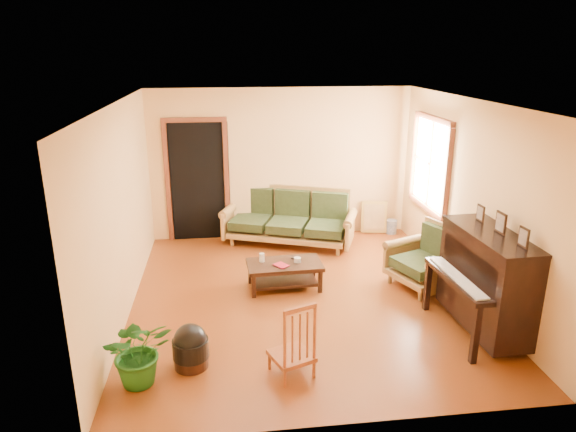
{
  "coord_description": "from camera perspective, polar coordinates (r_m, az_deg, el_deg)",
  "views": [
    {
      "loc": [
        -0.97,
        -6.2,
        3.21
      ],
      "look_at": [
        -0.17,
        0.2,
        1.1
      ],
      "focal_mm": 32.0,
      "sensor_mm": 36.0,
      "label": 1
    }
  ],
  "objects": [
    {
      "name": "floor",
      "position": [
        7.05,
        1.57,
        -8.98
      ],
      "size": [
        5.0,
        5.0,
        0.0
      ],
      "primitive_type": "plane",
      "color": "#5C260C",
      "rests_on": "ground"
    },
    {
      "name": "doorway",
      "position": [
        8.96,
        -10.03,
        3.73
      ],
      "size": [
        1.08,
        0.16,
        2.05
      ],
      "primitive_type": "cube",
      "color": "black",
      "rests_on": "floor"
    },
    {
      "name": "window",
      "position": [
        8.32,
        15.55,
        5.6
      ],
      "size": [
        0.12,
        1.36,
        1.46
      ],
      "primitive_type": "cube",
      "color": "white",
      "rests_on": "right_wall"
    },
    {
      "name": "sofa",
      "position": [
        8.72,
        0.04,
        -0.21
      ],
      "size": [
        2.38,
        1.64,
        0.94
      ],
      "primitive_type": "cube",
      "rotation": [
        0.0,
        0.0,
        -0.37
      ],
      "color": "olive",
      "rests_on": "floor"
    },
    {
      "name": "coffee_table",
      "position": [
        7.23,
        -0.39,
        -6.6
      ],
      "size": [
        1.06,
        0.61,
        0.37
      ],
      "primitive_type": "cube",
      "rotation": [
        0.0,
        0.0,
        0.04
      ],
      "color": "black",
      "rests_on": "floor"
    },
    {
      "name": "armchair",
      "position": [
        7.39,
        14.81,
        -4.47
      ],
      "size": [
        1.13,
        1.15,
        0.9
      ],
      "primitive_type": "cube",
      "rotation": [
        0.0,
        0.0,
        0.39
      ],
      "color": "olive",
      "rests_on": "floor"
    },
    {
      "name": "piano",
      "position": [
        6.44,
        21.42,
        -6.95
      ],
      "size": [
        0.88,
        1.43,
        1.24
      ],
      "primitive_type": "cube",
      "rotation": [
        0.0,
        0.0,
        0.04
      ],
      "color": "black",
      "rests_on": "floor"
    },
    {
      "name": "footstool",
      "position": [
        5.67,
        -10.74,
        -14.53
      ],
      "size": [
        0.46,
        0.46,
        0.36
      ],
      "primitive_type": "cylinder",
      "rotation": [
        0.0,
        0.0,
        0.24
      ],
      "color": "black",
      "rests_on": "floor"
    },
    {
      "name": "red_chair",
      "position": [
        5.34,
        0.4,
        -13.33
      ],
      "size": [
        0.52,
        0.55,
        0.85
      ],
      "primitive_type": "cube",
      "rotation": [
        0.0,
        0.0,
        0.37
      ],
      "color": "brown",
      "rests_on": "floor"
    },
    {
      "name": "leaning_frame",
      "position": [
        9.42,
        9.53,
        -0.1
      ],
      "size": [
        0.47,
        0.18,
        0.61
      ],
      "primitive_type": "cube",
      "rotation": [
        0.0,
        0.0,
        -0.16
      ],
      "color": "gold",
      "rests_on": "floor"
    },
    {
      "name": "ceramic_crock",
      "position": [
        9.51,
        11.41,
        -1.17
      ],
      "size": [
        0.21,
        0.21,
        0.25
      ],
      "primitive_type": "cylinder",
      "rotation": [
        0.0,
        0.0,
        0.06
      ],
      "color": "#305092",
      "rests_on": "floor"
    },
    {
      "name": "potted_plant",
      "position": [
        5.45,
        -16.22,
        -14.18
      ],
      "size": [
        0.77,
        0.7,
        0.73
      ],
      "primitive_type": "imported",
      "rotation": [
        0.0,
        0.0,
        0.23
      ],
      "color": "#195418",
      "rests_on": "floor"
    },
    {
      "name": "book",
      "position": [
        7.01,
        -1.2,
        -5.67
      ],
      "size": [
        0.23,
        0.25,
        0.02
      ],
      "primitive_type": "imported",
      "rotation": [
        0.0,
        0.0,
        0.61
      ],
      "color": "maroon",
      "rests_on": "coffee_table"
    },
    {
      "name": "candle",
      "position": [
        7.18,
        -2.93,
        -4.64
      ],
      "size": [
        0.08,
        0.08,
        0.12
      ],
      "primitive_type": "cylinder",
      "rotation": [
        0.0,
        0.0,
        -0.04
      ],
      "color": "silver",
      "rests_on": "coffee_table"
    },
    {
      "name": "glass_jar",
      "position": [
        7.17,
        1.06,
        -4.89
      ],
      "size": [
        0.12,
        0.12,
        0.07
      ],
      "primitive_type": "cylinder",
      "rotation": [
        0.0,
        0.0,
        0.19
      ],
      "color": "silver",
      "rests_on": "coffee_table"
    },
    {
      "name": "remote",
      "position": [
        7.31,
        0.87,
        -4.65
      ],
      "size": [
        0.14,
        0.08,
        0.01
      ],
      "primitive_type": "cube",
      "rotation": [
        0.0,
        0.0,
        0.33
      ],
      "color": "black",
      "rests_on": "coffee_table"
    }
  ]
}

